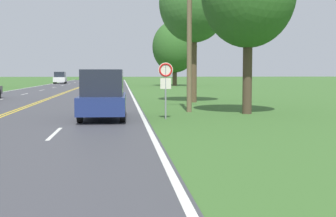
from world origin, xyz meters
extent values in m
cube|color=silver|center=(3.13, 16.50, 0.01)|extent=(0.12, 3.00, 0.00)
cube|color=silver|center=(3.13, 25.50, 0.01)|extent=(0.12, 3.00, 0.00)
cube|color=silver|center=(3.13, 34.50, 0.01)|extent=(0.12, 3.00, 0.00)
cube|color=silver|center=(3.13, 43.50, 0.01)|extent=(0.12, 3.00, 0.00)
cube|color=silver|center=(3.13, 52.50, 0.01)|extent=(0.12, 3.00, 0.00)
cube|color=silver|center=(3.13, 61.50, 0.01)|extent=(0.12, 3.00, 0.00)
cube|color=silver|center=(3.13, 70.50, 0.01)|extent=(0.12, 3.00, 0.00)
cube|color=silver|center=(3.13, 79.50, 0.01)|extent=(0.12, 3.00, 0.00)
cube|color=silver|center=(3.13, 88.50, 0.01)|extent=(0.12, 3.00, 0.00)
cube|color=silver|center=(3.13, 97.50, 0.01)|extent=(0.12, 3.00, 0.00)
cube|color=silver|center=(3.13, 106.50, 0.01)|extent=(0.12, 3.00, 0.00)
cube|color=silver|center=(-3.13, 43.50, 0.01)|extent=(0.12, 3.00, 0.00)
cube|color=silver|center=(-3.13, 52.50, 0.01)|extent=(0.12, 3.00, 0.00)
cube|color=silver|center=(-3.13, 61.50, 0.01)|extent=(0.12, 3.00, 0.00)
cube|color=silver|center=(-3.13, 70.50, 0.01)|extent=(0.12, 3.00, 0.00)
cube|color=silver|center=(-3.13, 79.50, 0.01)|extent=(0.12, 3.00, 0.00)
cube|color=silver|center=(-3.13, 88.50, 0.01)|extent=(0.12, 3.00, 0.00)
cube|color=silver|center=(-3.13, 97.50, 0.01)|extent=(0.12, 3.00, 0.00)
cube|color=silver|center=(-3.13, 106.50, 0.01)|extent=(0.12, 3.00, 0.00)
cylinder|color=gray|center=(7.01, 20.78, 1.13)|extent=(0.07, 0.07, 2.25)
cylinder|color=silver|center=(7.01, 20.76, 2.00)|extent=(0.60, 0.02, 0.60)
torus|color=red|center=(7.01, 20.75, 2.00)|extent=(0.55, 0.07, 0.55)
cube|color=silver|center=(7.01, 20.76, 1.45)|extent=(0.44, 0.02, 0.44)
cylinder|color=brown|center=(8.46, 24.04, 4.46)|extent=(0.24, 0.24, 8.93)
cylinder|color=#473828|center=(10.97, 22.82, 1.83)|extent=(0.43, 0.43, 3.66)
cylinder|color=brown|center=(9.79, 31.29, 2.21)|extent=(0.44, 0.44, 4.43)
ellipsoid|color=#386B2D|center=(9.79, 31.29, 6.28)|extent=(4.36, 4.36, 5.02)
cylinder|color=#473828|center=(12.78, 67.36, 1.40)|extent=(0.63, 0.63, 2.80)
ellipsoid|color=#2D5B23|center=(12.78, 67.36, 5.46)|extent=(6.27, 6.27, 7.21)
cylinder|color=black|center=(5.25, 19.62, 0.33)|extent=(0.21, 0.66, 0.66)
cylinder|color=black|center=(3.64, 19.65, 0.33)|extent=(0.21, 0.66, 0.66)
cylinder|color=black|center=(5.30, 22.62, 0.33)|extent=(0.21, 0.66, 0.66)
cylinder|color=black|center=(3.69, 22.65, 0.33)|extent=(0.21, 0.66, 0.66)
cube|color=navy|center=(4.47, 21.13, 0.64)|extent=(1.89, 4.87, 0.69)
cube|color=#1E232D|center=(4.47, 21.13, 1.50)|extent=(1.65, 3.41, 1.03)
cylinder|color=black|center=(3.64, 70.44, 0.35)|extent=(0.22, 0.71, 0.70)
cylinder|color=black|center=(2.01, 70.39, 0.35)|extent=(0.22, 0.71, 0.70)
cylinder|color=black|center=(3.56, 72.93, 0.35)|extent=(0.22, 0.71, 0.70)
cylinder|color=black|center=(1.93, 72.88, 0.35)|extent=(0.22, 0.71, 0.70)
cube|color=#C1B28E|center=(2.78, 71.66, 0.66)|extent=(1.95, 4.08, 0.68)
cube|color=#1E232D|center=(2.78, 71.66, 1.26)|extent=(1.70, 2.86, 0.52)
cylinder|color=black|center=(-5.77, 82.89, 0.35)|extent=(0.23, 0.70, 0.70)
cylinder|color=black|center=(-4.09, 82.96, 0.35)|extent=(0.23, 0.70, 0.70)
cylinder|color=black|center=(-5.66, 79.93, 0.35)|extent=(0.23, 0.70, 0.70)
cylinder|color=black|center=(-3.97, 80.00, 0.35)|extent=(0.23, 0.70, 0.70)
cube|color=white|center=(-4.87, 81.45, 0.71)|extent=(2.08, 4.86, 0.78)
cube|color=#1E232D|center=(-4.87, 81.45, 1.54)|extent=(1.79, 3.41, 0.88)
cylinder|color=black|center=(3.67, 88.59, 0.30)|extent=(0.22, 0.61, 0.60)
cylinder|color=black|center=(2.06, 88.63, 0.30)|extent=(0.22, 0.61, 0.60)
cylinder|color=black|center=(3.75, 91.35, 0.30)|extent=(0.22, 0.61, 0.60)
cylinder|color=black|center=(2.14, 91.40, 0.30)|extent=(0.22, 0.61, 0.60)
cube|color=#A81E1E|center=(2.91, 89.99, 0.62)|extent=(1.93, 4.52, 0.69)
cube|color=#1E232D|center=(2.91, 90.17, 1.23)|extent=(1.66, 2.50, 0.53)
camera|label=1|loc=(5.18, 1.83, 1.91)|focal=50.00mm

